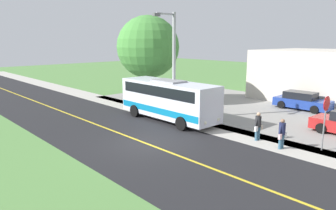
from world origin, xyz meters
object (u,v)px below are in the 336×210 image
pedestrian_with_bags (282,133)px  street_light_pole (173,62)px  stop_sign (326,114)px  parked_car_near (302,101)px  pedestrian_waiting (258,125)px  shuttle_bus_front (168,98)px  tree_curbside (148,47)px

pedestrian_with_bags → street_light_pole: street_light_pole is taller
stop_sign → street_light_pole: street_light_pole is taller
parked_car_near → pedestrian_waiting: bearing=11.7°
shuttle_bus_front → parked_car_near: size_ratio=1.83×
pedestrian_waiting → tree_curbside: size_ratio=0.21×
street_light_pole → tree_curbside: 6.43m
shuttle_bus_front → street_light_pole: (-0.41, -0.02, 2.57)m
tree_curbside → shuttle_bus_front: bearing=63.4°
shuttle_bus_front → pedestrian_waiting: bearing=95.5°
tree_curbside → pedestrian_with_bags: bearing=79.6°
shuttle_bus_front → parked_car_near: bearing=155.9°
pedestrian_with_bags → tree_curbside: (-2.63, -14.36, 4.17)m
street_light_pole → tree_curbside: size_ratio=0.96×
tree_curbside → parked_car_near: bearing=126.0°
shuttle_bus_front → parked_car_near: shuttle_bus_front is taller
pedestrian_with_bags → stop_sign: size_ratio=0.56×
pedestrian_waiting → stop_sign: (-0.99, 3.23, 1.09)m
pedestrian_with_bags → parked_car_near: 11.01m
street_light_pole → tree_curbside: tree_curbside is taller
pedestrian_with_bags → parked_car_near: pedestrian_with_bags is taller
pedestrian_with_bags → stop_sign: stop_sign is taller
stop_sign → tree_curbside: bearing=-94.7°
pedestrian_waiting → street_light_pole: bearing=-88.0°
tree_curbside → stop_sign: bearing=85.3°
pedestrian_waiting → stop_sign: bearing=107.0°
pedestrian_waiting → shuttle_bus_front: bearing=-84.5°
shuttle_bus_front → tree_curbside: bearing=-116.6°
shuttle_bus_front → stop_sign: 10.22m
stop_sign → shuttle_bus_front: bearing=-80.7°
pedestrian_waiting → pedestrian_with_bags: bearing=78.0°
street_light_pole → pedestrian_with_bags: bearing=89.3°
pedestrian_waiting → street_light_pole: size_ratio=0.22×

